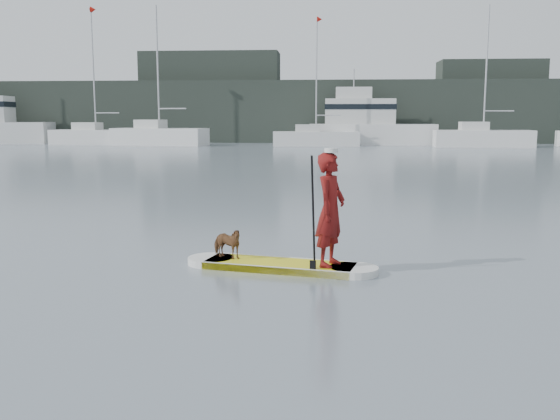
# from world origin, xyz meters

# --- Properties ---
(ground) EXTENTS (140.00, 140.00, 0.00)m
(ground) POSITION_xyz_m (0.00, 0.00, 0.00)
(ground) COLOR slate
(ground) RESTS_ON ground
(paddleboard) EXTENTS (3.24, 1.33, 0.12)m
(paddleboard) POSITION_xyz_m (1.34, -0.16, 0.06)
(paddleboard) COLOR yellow
(paddleboard) RESTS_ON ground
(paddler) EXTENTS (0.67, 0.79, 1.84)m
(paddler) POSITION_xyz_m (2.18, -0.34, 1.04)
(paddler) COLOR maroon
(paddler) RESTS_ON paddleboard
(white_cap) EXTENTS (0.22, 0.22, 0.07)m
(white_cap) POSITION_xyz_m (2.18, -0.34, 2.00)
(white_cap) COLOR silver
(white_cap) RESTS_ON paddler
(dog) EXTENTS (0.69, 0.55, 0.53)m
(dog) POSITION_xyz_m (0.41, 0.04, 0.39)
(dog) COLOR brown
(dog) RESTS_ON paddleboard
(paddle) EXTENTS (0.10, 0.30, 2.00)m
(paddle) POSITION_xyz_m (1.90, -0.61, 0.80)
(paddle) COLOR black
(paddle) RESTS_ON ground
(sailboat_b) EXTENTS (8.39, 3.19, 12.19)m
(sailboat_b) POSITION_xyz_m (-19.14, 45.50, 0.85)
(sailboat_b) COLOR silver
(sailboat_b) RESTS_ON ground
(sailboat_c) EXTENTS (8.75, 4.25, 12.04)m
(sailboat_c) POSITION_xyz_m (-12.92, 44.37, 0.89)
(sailboat_c) COLOR silver
(sailboat_c) RESTS_ON ground
(sailboat_d) EXTENTS (7.54, 2.76, 10.91)m
(sailboat_d) POSITION_xyz_m (0.96, 44.21, 0.78)
(sailboat_d) COLOR silver
(sailboat_d) RESTS_ON ground
(sailboat_e) EXTENTS (8.09, 2.91, 11.60)m
(sailboat_e) POSITION_xyz_m (14.99, 43.47, 0.83)
(sailboat_e) COLOR silver
(sailboat_e) RESTS_ON ground
(motor_yacht_a) EXTENTS (11.37, 3.64, 6.80)m
(motor_yacht_a) POSITION_xyz_m (5.53, 47.31, 1.91)
(motor_yacht_a) COLOR silver
(motor_yacht_a) RESTS_ON ground
(shore_mass) EXTENTS (90.00, 6.00, 6.00)m
(shore_mass) POSITION_xyz_m (0.00, 53.00, 3.00)
(shore_mass) COLOR black
(shore_mass) RESTS_ON ground
(shore_building_west) EXTENTS (14.00, 4.00, 9.00)m
(shore_building_west) POSITION_xyz_m (-10.00, 54.00, 4.50)
(shore_building_west) COLOR black
(shore_building_west) RESTS_ON ground
(shore_building_east) EXTENTS (10.00, 4.00, 8.00)m
(shore_building_east) POSITION_xyz_m (18.00, 54.00, 4.00)
(shore_building_east) COLOR black
(shore_building_east) RESTS_ON ground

